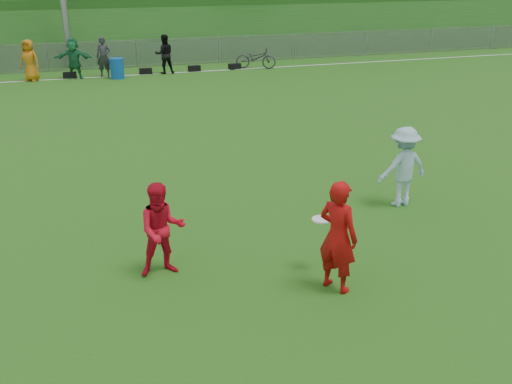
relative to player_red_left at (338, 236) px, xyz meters
name	(u,v)px	position (x,y,z in m)	size (l,w,h in m)	color
ground	(284,267)	(-0.53, 0.83, -0.88)	(120.00, 120.00, 0.00)	#255C13
sideline_far	(143,75)	(-0.53, 18.83, -0.88)	(60.00, 0.10, 0.01)	white
fence	(137,53)	(-0.53, 20.83, -0.23)	(58.00, 0.06, 1.30)	gray
berm	(115,15)	(-0.53, 31.83, 0.62)	(120.00, 18.00, 3.00)	#1E5618
spectator_row	(75,58)	(-3.33, 18.83, -0.03)	(8.28, 0.88, 1.69)	#B20C14
gear_bags	(163,70)	(0.38, 18.93, -0.75)	(7.93, 0.38, 0.26)	black
player_red_left	(338,236)	(0.00, 0.00, 0.00)	(0.64, 0.42, 1.76)	#A70C0B
player_red_center	(162,230)	(-2.42, 1.25, -0.11)	(0.75, 0.58, 1.54)	red
player_blue	(403,167)	(2.65, 2.56, -0.06)	(1.06, 0.61, 1.65)	#9DC9DB
frisbee	(321,219)	(0.00, 0.61, 0.01)	(0.30, 0.30, 0.03)	silver
recycling_bin	(117,68)	(-1.66, 18.28, -0.45)	(0.57, 0.57, 0.85)	#0F4DA8
bicycle	(256,58)	(4.71, 18.80, -0.39)	(0.65, 1.86, 0.98)	#2F2F31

